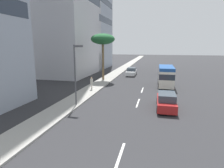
{
  "coord_description": "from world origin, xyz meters",
  "views": [
    {
      "loc": [
        -4.04,
        -1.79,
        6.19
      ],
      "look_at": [
        17.36,
        3.31,
        1.68
      ],
      "focal_mm": 29.99,
      "sensor_mm": 36.0,
      "label": 1
    }
  ],
  "objects_px": {
    "pedestrian_near_lamp": "(92,83)",
    "palm_tree": "(103,40)",
    "car_second": "(163,71)",
    "street_lamp": "(76,68)",
    "minibus_fourth": "(166,76)",
    "car_third": "(131,72)",
    "car_lead": "(166,101)"
  },
  "relations": [
    {
      "from": "pedestrian_near_lamp",
      "to": "palm_tree",
      "type": "xyz_separation_m",
      "value": [
        7.88,
        0.58,
        6.11
      ]
    },
    {
      "from": "car_second",
      "to": "street_lamp",
      "type": "relative_size",
      "value": 0.78
    },
    {
      "from": "minibus_fourth",
      "to": "palm_tree",
      "type": "height_order",
      "value": "palm_tree"
    },
    {
      "from": "street_lamp",
      "to": "car_third",
      "type": "bearing_deg",
      "value": -7.27
    },
    {
      "from": "minibus_fourth",
      "to": "pedestrian_near_lamp",
      "type": "relative_size",
      "value": 3.59
    },
    {
      "from": "car_lead",
      "to": "palm_tree",
      "type": "height_order",
      "value": "palm_tree"
    },
    {
      "from": "car_third",
      "to": "street_lamp",
      "type": "distance_m",
      "value": 22.22
    },
    {
      "from": "car_second",
      "to": "minibus_fourth",
      "type": "bearing_deg",
      "value": 179.87
    },
    {
      "from": "car_third",
      "to": "palm_tree",
      "type": "xyz_separation_m",
      "value": [
        -6.95,
        4.24,
        6.44
      ]
    },
    {
      "from": "palm_tree",
      "to": "minibus_fourth",
      "type": "bearing_deg",
      "value": -103.9
    },
    {
      "from": "minibus_fourth",
      "to": "pedestrian_near_lamp",
      "type": "height_order",
      "value": "minibus_fourth"
    },
    {
      "from": "car_second",
      "to": "pedestrian_near_lamp",
      "type": "xyz_separation_m",
      "value": [
        -17.87,
        10.27,
        0.34
      ]
    },
    {
      "from": "car_third",
      "to": "pedestrian_near_lamp",
      "type": "xyz_separation_m",
      "value": [
        -14.83,
        3.66,
        0.33
      ]
    },
    {
      "from": "car_third",
      "to": "palm_tree",
      "type": "bearing_deg",
      "value": -31.35
    },
    {
      "from": "pedestrian_near_lamp",
      "to": "street_lamp",
      "type": "height_order",
      "value": "street_lamp"
    },
    {
      "from": "palm_tree",
      "to": "street_lamp",
      "type": "relative_size",
      "value": 1.32
    },
    {
      "from": "car_second",
      "to": "minibus_fourth",
      "type": "xyz_separation_m",
      "value": [
        -12.67,
        0.03,
        0.93
      ]
    },
    {
      "from": "minibus_fourth",
      "to": "pedestrian_near_lamp",
      "type": "distance_m",
      "value": 11.5
    },
    {
      "from": "minibus_fourth",
      "to": "street_lamp",
      "type": "bearing_deg",
      "value": 142.44
    },
    {
      "from": "car_lead",
      "to": "street_lamp",
      "type": "xyz_separation_m",
      "value": [
        -1.31,
        9.0,
        3.22
      ]
    },
    {
      "from": "pedestrian_near_lamp",
      "to": "car_second",
      "type": "bearing_deg",
      "value": 75.22
    },
    {
      "from": "car_second",
      "to": "pedestrian_near_lamp",
      "type": "distance_m",
      "value": 20.61
    },
    {
      "from": "palm_tree",
      "to": "car_third",
      "type": "bearing_deg",
      "value": -31.35
    },
    {
      "from": "minibus_fourth",
      "to": "street_lamp",
      "type": "height_order",
      "value": "street_lamp"
    },
    {
      "from": "car_third",
      "to": "minibus_fourth",
      "type": "distance_m",
      "value": 11.7
    },
    {
      "from": "palm_tree",
      "to": "pedestrian_near_lamp",
      "type": "bearing_deg",
      "value": -175.78
    },
    {
      "from": "car_second",
      "to": "pedestrian_near_lamp",
      "type": "bearing_deg",
      "value": 150.12
    },
    {
      "from": "pedestrian_near_lamp",
      "to": "street_lamp",
      "type": "distance_m",
      "value": 7.6
    },
    {
      "from": "car_lead",
      "to": "car_second",
      "type": "xyz_separation_m",
      "value": [
        23.54,
        -0.39,
        -0.0
      ]
    },
    {
      "from": "car_second",
      "to": "street_lamp",
      "type": "height_order",
      "value": "street_lamp"
    },
    {
      "from": "minibus_fourth",
      "to": "palm_tree",
      "type": "xyz_separation_m",
      "value": [
        2.68,
        10.82,
        5.53
      ]
    },
    {
      "from": "minibus_fourth",
      "to": "car_second",
      "type": "bearing_deg",
      "value": -0.13
    }
  ]
}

